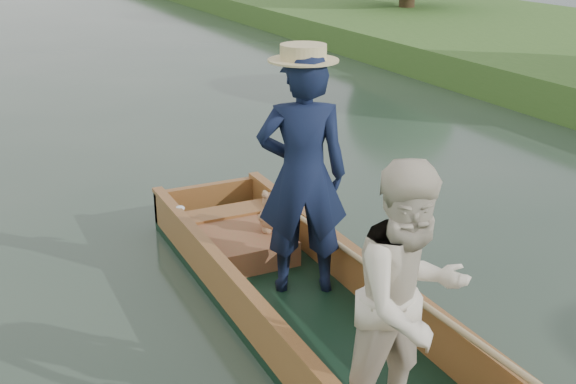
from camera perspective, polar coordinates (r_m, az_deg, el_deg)
name	(u,v)px	position (r m, az deg, el deg)	size (l,w,h in m)	color
ground	(323,339)	(5.40, 2.81, -11.53)	(120.00, 120.00, 0.00)	#283D30
punt	(332,265)	(5.02, 3.49, -5.75)	(1.12, 5.00, 2.02)	black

